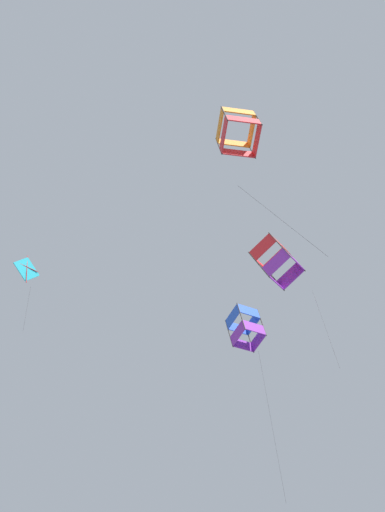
{
  "coord_description": "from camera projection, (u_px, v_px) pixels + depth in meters",
  "views": [
    {
      "loc": [
        -12.94,
        24.85,
        0.5
      ],
      "look_at": [
        -6.51,
        0.09,
        19.46
      ],
      "focal_mm": 46.38,
      "sensor_mm": 36.0,
      "label": 1
    }
  ],
  "objects": [
    {
      "name": "kite_box_upper_right",
      "position": [
        238.0,
        132.0,
        25.5
      ],
      "size": [
        3.72,
        3.32,
        7.57
      ],
      "rotation": [
        0.48,
        0.0,
        0.42
      ],
      "color": "orange"
    },
    {
      "name": "kite_diamond_far_centre",
      "position": [
        27.0,
        269.0,
        34.44
      ],
      "size": [
        0.94,
        1.45,
        4.87
      ],
      "rotation": [
        0.17,
        0.0,
        1.18
      ],
      "color": "#1EB2C6"
    },
    {
      "name": "kite_box_highest",
      "position": [
        245.0,
        328.0,
        35.44
      ],
      "size": [
        2.64,
        2.35,
        10.63
      ],
      "rotation": [
        0.32,
        0.0,
        0.76
      ],
      "color": "blue"
    },
    {
      "name": "kite_box_mid_left",
      "position": [
        277.0,
        261.0,
        31.94
      ],
      "size": [
        3.6,
        2.8,
        7.9
      ],
      "rotation": [
        0.5,
        0.0,
        1.2
      ],
      "color": "red"
    }
  ]
}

